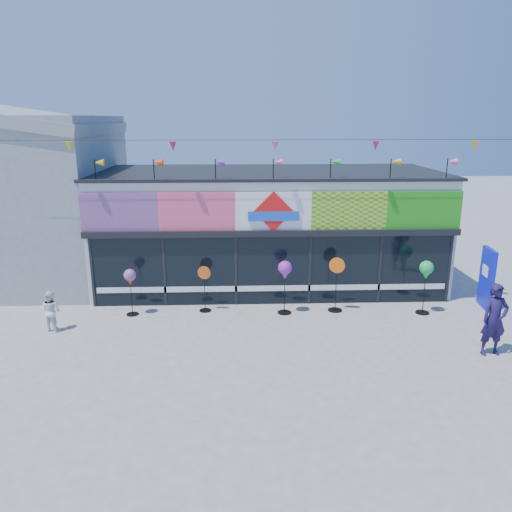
{
  "coord_description": "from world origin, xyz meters",
  "views": [
    {
      "loc": [
        -1.12,
        -12.01,
        5.92
      ],
      "look_at": [
        -0.6,
        2.0,
        2.03
      ],
      "focal_mm": 35.0,
      "sensor_mm": 36.0,
      "label": 1
    }
  ],
  "objects_px": {
    "spinner_3": "(336,283)",
    "spinner_4": "(426,272)",
    "adult_man": "(494,320)",
    "blue_sign": "(487,278)",
    "spinner_1": "(205,288)",
    "child": "(51,311)",
    "spinner_0": "(130,278)",
    "spinner_2": "(285,272)"
  },
  "relations": [
    {
      "from": "spinner_1",
      "to": "spinner_4",
      "type": "bearing_deg",
      "value": -3.66
    },
    {
      "from": "spinner_3",
      "to": "adult_man",
      "type": "relative_size",
      "value": 0.91
    },
    {
      "from": "spinner_2",
      "to": "adult_man",
      "type": "xyz_separation_m",
      "value": [
        5.09,
        -3.01,
        -0.41
      ]
    },
    {
      "from": "spinner_0",
      "to": "spinner_1",
      "type": "relative_size",
      "value": 1.0
    },
    {
      "from": "spinner_1",
      "to": "spinner_2",
      "type": "distance_m",
      "value": 2.58
    },
    {
      "from": "spinner_1",
      "to": "spinner_3",
      "type": "xyz_separation_m",
      "value": [
        4.13,
        -0.13,
        0.14
      ]
    },
    {
      "from": "blue_sign",
      "to": "spinner_1",
      "type": "distance_m",
      "value": 9.02
    },
    {
      "from": "spinner_4",
      "to": "adult_man",
      "type": "bearing_deg",
      "value": -75.18
    },
    {
      "from": "spinner_4",
      "to": "spinner_0",
      "type": "bearing_deg",
      "value": 178.72
    },
    {
      "from": "spinner_3",
      "to": "spinner_4",
      "type": "height_order",
      "value": "spinner_3"
    },
    {
      "from": "spinner_1",
      "to": "adult_man",
      "type": "relative_size",
      "value": 0.77
    },
    {
      "from": "blue_sign",
      "to": "spinner_1",
      "type": "height_order",
      "value": "blue_sign"
    },
    {
      "from": "adult_man",
      "to": "child",
      "type": "bearing_deg",
      "value": 164.97
    },
    {
      "from": "spinner_2",
      "to": "blue_sign",
      "type": "bearing_deg",
      "value": 2.67
    },
    {
      "from": "child",
      "to": "spinner_4",
      "type": "bearing_deg",
      "value": -156.25
    },
    {
      "from": "blue_sign",
      "to": "adult_man",
      "type": "relative_size",
      "value": 1.02
    },
    {
      "from": "spinner_3",
      "to": "spinner_4",
      "type": "relative_size",
      "value": 1.02
    },
    {
      "from": "child",
      "to": "spinner_1",
      "type": "bearing_deg",
      "value": -143.72
    },
    {
      "from": "spinner_1",
      "to": "spinner_4",
      "type": "distance_m",
      "value": 6.88
    },
    {
      "from": "spinner_0",
      "to": "spinner_1",
      "type": "height_order",
      "value": "spinner_0"
    },
    {
      "from": "blue_sign",
      "to": "spinner_2",
      "type": "distance_m",
      "value": 6.54
    },
    {
      "from": "spinner_0",
      "to": "spinner_2",
      "type": "height_order",
      "value": "spinner_2"
    },
    {
      "from": "spinner_1",
      "to": "child",
      "type": "xyz_separation_m",
      "value": [
        -4.31,
        -1.33,
        -0.18
      ]
    },
    {
      "from": "blue_sign",
      "to": "adult_man",
      "type": "xyz_separation_m",
      "value": [
        -1.43,
        -3.31,
        -0.02
      ]
    },
    {
      "from": "spinner_1",
      "to": "child",
      "type": "distance_m",
      "value": 4.52
    },
    {
      "from": "spinner_1",
      "to": "adult_man",
      "type": "distance_m",
      "value": 8.27
    },
    {
      "from": "spinner_3",
      "to": "adult_man",
      "type": "xyz_separation_m",
      "value": [
        3.46,
        -3.15,
        0.03
      ]
    },
    {
      "from": "spinner_3",
      "to": "child",
      "type": "relative_size",
      "value": 1.46
    },
    {
      "from": "blue_sign",
      "to": "spinner_1",
      "type": "bearing_deg",
      "value": -172.71
    },
    {
      "from": "spinner_2",
      "to": "child",
      "type": "xyz_separation_m",
      "value": [
        -6.82,
        -1.05,
        -0.77
      ]
    },
    {
      "from": "spinner_3",
      "to": "spinner_4",
      "type": "distance_m",
      "value": 2.76
    },
    {
      "from": "spinner_2",
      "to": "spinner_3",
      "type": "xyz_separation_m",
      "value": [
        1.63,
        0.14,
        -0.44
      ]
    },
    {
      "from": "spinner_2",
      "to": "spinner_4",
      "type": "bearing_deg",
      "value": -2.17
    },
    {
      "from": "blue_sign",
      "to": "spinner_0",
      "type": "xyz_separation_m",
      "value": [
        -11.27,
        -0.27,
        0.21
      ]
    },
    {
      "from": "spinner_1",
      "to": "spinner_0",
      "type": "bearing_deg",
      "value": -174.05
    },
    {
      "from": "spinner_3",
      "to": "spinner_2",
      "type": "bearing_deg",
      "value": -175.13
    },
    {
      "from": "spinner_4",
      "to": "child",
      "type": "xyz_separation_m",
      "value": [
        -11.16,
        -0.89,
        -0.77
      ]
    },
    {
      "from": "blue_sign",
      "to": "spinner_1",
      "type": "xyz_separation_m",
      "value": [
        -9.02,
        -0.03,
        -0.2
      ]
    },
    {
      "from": "spinner_1",
      "to": "spinner_3",
      "type": "distance_m",
      "value": 4.14
    },
    {
      "from": "spinner_0",
      "to": "spinner_4",
      "type": "bearing_deg",
      "value": -1.28
    },
    {
      "from": "blue_sign",
      "to": "child",
      "type": "xyz_separation_m",
      "value": [
        -13.34,
        -1.36,
        -0.38
      ]
    },
    {
      "from": "blue_sign",
      "to": "child",
      "type": "relative_size",
      "value": 1.63
    }
  ]
}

